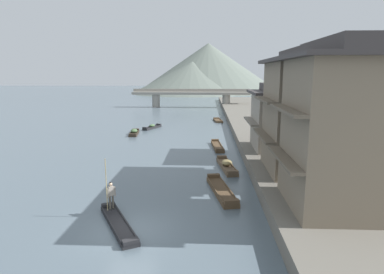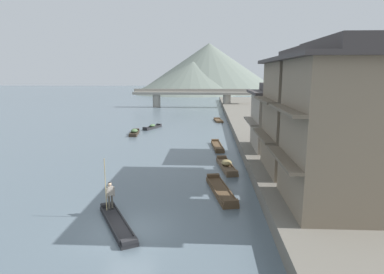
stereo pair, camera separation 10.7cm
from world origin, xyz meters
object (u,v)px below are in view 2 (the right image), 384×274
Objects in this scene: boat_midriver_upstream at (227,165)px; boatman_person at (110,192)px; house_waterfront_nearest at (340,127)px; house_waterfront_tall at (276,117)px; boat_foreground_poled at (117,224)px; stone_bridge at (191,95)px; boat_moored_third at (218,120)px; boat_moored_second at (221,191)px; boat_moored_far at (217,146)px; boat_midriver_drifting at (134,132)px; house_waterfront_second at (310,113)px; boat_moored_nearest at (152,127)px.

boatman_person is at bearing -125.52° from boat_midriver_upstream.
house_waterfront_nearest reaches higher than house_waterfront_tall.
house_waterfront_nearest is (12.34, -0.09, 3.81)m from boatman_person.
boat_midriver_upstream is at bearing 60.35° from boat_foreground_poled.
house_waterfront_nearest is 0.31× the size of stone_bridge.
boat_foreground_poled is 0.75× the size of house_waterfront_tall.
boat_midriver_upstream is (-0.08, -28.14, 0.13)m from boat_moored_third.
boatman_person is 0.11× the size of stone_bridge.
boatman_person is 0.54× the size of boat_moored_second.
boat_moored_far is at bearing 89.52° from boat_moored_second.
house_waterfront_nearest is at bearing -79.83° from stone_bridge.
house_waterfront_second reaches higher than boat_midriver_drifting.
boatman_person is 25.69m from boat_midriver_drifting.
boat_moored_third is 28.14m from boat_midriver_upstream.
boat_midriver_upstream is 7.20m from house_waterfront_tall.
boat_moored_nearest reaches higher than boat_moored_third.
boat_foreground_poled is at bearing -126.50° from house_waterfront_tall.
boat_midriver_upstream reaches higher than boat_midriver_drifting.
stone_bridge is at bearing 96.74° from boat_moored_far.
stone_bridge is at bearing 100.17° from house_waterfront_nearest.
stone_bridge is at bearing 102.55° from house_waterfront_tall.
house_waterfront_second is (17.09, -18.77, 4.95)m from boat_midriver_drifting.
boat_moored_nearest is 0.94× the size of boat_midriver_drifting.
house_waterfront_nearest reaches higher than boat_midriver_upstream.
boat_foreground_poled is 0.94× the size of boat_moored_far.
boat_moored_second is (5.67, 5.21, 0.04)m from boat_foreground_poled.
boat_moored_second is 8.79m from house_waterfront_nearest.
boat_moored_nearest is 0.76× the size of boat_moored_far.
boat_moored_second is 57.14m from stone_bridge.
house_waterfront_tall is (11.16, 15.08, 3.79)m from boat_foreground_poled.
boat_midriver_upstream is (7.07, 9.91, -1.16)m from boatman_person.
stone_bridge is (-5.74, 22.77, 2.73)m from boat_moored_third.
boat_moored_third is at bearing 47.96° from boat_midriver_drifting.
boat_moored_far is 0.60× the size of house_waterfront_second.
boat_midriver_drifting is 20.20m from house_waterfront_tall.
boatman_person is 60.85m from stone_bridge.
boatman_person reaches higher than boat_moored_third.
house_waterfront_tall is 48.15m from stone_bridge.
boat_moored_second is 0.64× the size of house_waterfront_second.
boat_moored_third is (0.77, 34.10, -0.05)m from boat_moored_second.
boatman_person is 18.96m from boat_moored_far.
boat_moored_nearest is at bearing -140.83° from boat_moored_third.
house_waterfront_nearest reaches higher than boat_midriver_drifting.
house_waterfront_nearest and house_waterfront_second have the same top height.
boatman_person is 0.72× the size of boat_midriver_drifting.
boat_midriver_drifting is at bearing 126.57° from boat_midriver_upstream.
boat_moored_far is (5.79, 19.03, 0.02)m from boat_foreground_poled.
house_waterfront_nearest reaches higher than stone_bridge.
stone_bridge reaches higher than boat_moored_third.
boat_moored_nearest reaches higher than boat_foreground_poled.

